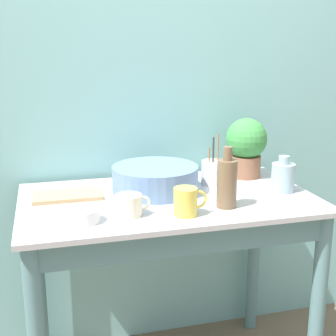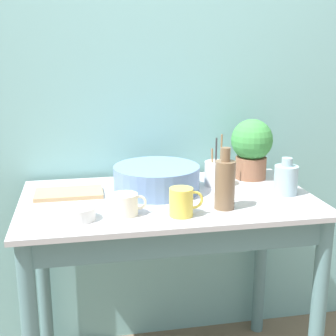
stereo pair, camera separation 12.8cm
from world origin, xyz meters
TOP-DOWN VIEW (x-y plane):
  - wall_back at (0.00, 0.74)m, footprint 6.00×0.05m
  - counter_table at (0.00, 0.32)m, footprint 1.17×0.68m
  - potted_plant at (0.42, 0.54)m, footprint 0.19×0.19m
  - bowl_wash_large at (-0.03, 0.43)m, footprint 0.36×0.36m
  - bottle_tall at (0.18, 0.17)m, footprint 0.08×0.08m
  - bottle_short at (0.48, 0.29)m, footprint 0.10×0.10m
  - mug_cream at (-0.19, 0.17)m, footprint 0.13×0.09m
  - mug_yellow at (0.01, 0.12)m, footprint 0.12×0.08m
  - bowl_small_enamel_white at (-0.35, 0.15)m, footprint 0.12×0.12m
  - utensil_cup at (0.24, 0.46)m, footprint 0.10×0.10m
  - tray_board at (-0.39, 0.44)m, footprint 0.27×0.15m

SIDE VIEW (x-z plane):
  - counter_table at x=0.00m, z-range 0.25..1.11m
  - tray_board at x=-0.39m, z-range 0.87..0.88m
  - bowl_small_enamel_white at x=-0.35m, z-range 0.87..0.91m
  - mug_cream at x=-0.19m, z-range 0.87..0.94m
  - mug_yellow at x=0.01m, z-range 0.87..0.97m
  - utensil_cup at x=0.24m, z-range 0.81..1.03m
  - bowl_wash_large at x=-0.03m, z-range 0.87..0.97m
  - bottle_short at x=0.48m, z-range 0.85..1.00m
  - bottle_tall at x=0.18m, z-range 0.85..1.08m
  - potted_plant at x=0.42m, z-range 0.88..1.15m
  - wall_back at x=0.00m, z-range 0.00..2.40m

